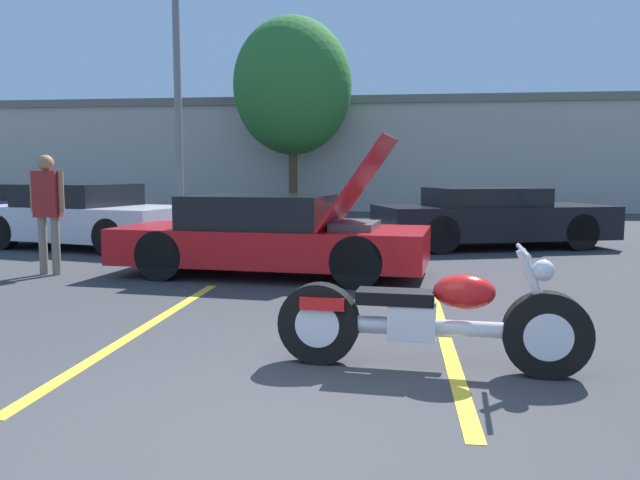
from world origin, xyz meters
TOP-DOWN VIEW (x-y plane):
  - ground_plane at (0.00, 0.00)m, footprint 80.00×80.00m
  - parking_stripe_foreground at (-1.55, 2.54)m, footprint 0.12×4.55m
  - parking_stripe_middle at (1.32, 2.54)m, footprint 0.12×4.55m
  - far_building at (0.00, 22.86)m, footprint 32.00×4.20m
  - light_pole at (-4.46, 12.06)m, footprint 1.21×0.28m
  - tree_background at (-2.92, 19.68)m, footprint 4.30×4.30m
  - motorcycle at (1.12, 1.59)m, footprint 2.35×0.70m
  - show_car_hood_open at (-0.92, 5.77)m, footprint 4.64×2.21m
  - parked_car_right_row at (2.76, 9.72)m, footprint 4.94×3.17m
  - parked_car_mid_row at (-5.35, 8.71)m, footprint 4.56×2.93m
  - parked_car_left_row at (-8.92, 12.18)m, footprint 4.31×2.52m
  - spectator_near_motorcycle at (-4.20, 5.44)m, footprint 0.52×0.23m

SIDE VIEW (x-z plane):
  - ground_plane at x=0.00m, z-range 0.00..0.00m
  - parking_stripe_foreground at x=-1.55m, z-range 0.00..0.01m
  - parking_stripe_middle at x=1.32m, z-range 0.00..0.01m
  - motorcycle at x=1.12m, z-range -0.09..0.86m
  - parked_car_left_row at x=-8.92m, z-range -0.02..1.18m
  - show_car_hood_open at x=-0.92m, z-range -0.42..1.58m
  - parked_car_right_row at x=2.76m, z-range 0.00..1.20m
  - parked_car_mid_row at x=-5.35m, z-range -0.02..1.25m
  - spectator_near_motorcycle at x=-4.20m, z-range 0.17..1.93m
  - far_building at x=0.00m, z-range 0.14..4.54m
  - light_pole at x=-4.46m, z-range 0.38..7.52m
  - tree_background at x=-2.92m, z-range 1.07..8.17m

